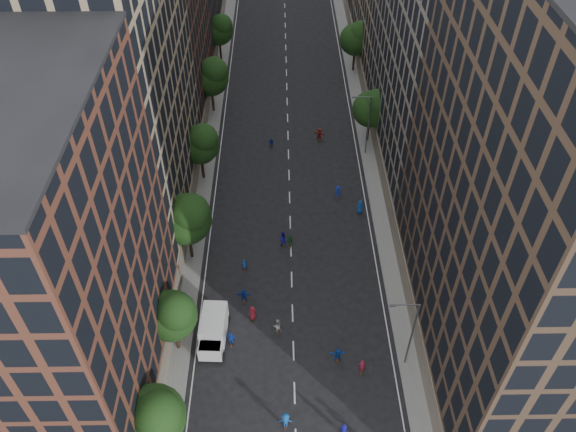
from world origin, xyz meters
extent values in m
plane|color=black|center=(0.00, 40.00, 0.00)|extent=(240.00, 240.00, 0.00)
cube|color=slate|center=(-12.00, 47.50, 0.07)|extent=(4.00, 105.00, 0.15)
cube|color=slate|center=(12.00, 47.50, 0.07)|extent=(4.00, 105.00, 0.15)
cube|color=#582F21|center=(-19.00, 11.00, 15.00)|extent=(14.00, 22.00, 30.00)
cube|color=#937F60|center=(-19.00, 35.00, 17.00)|extent=(14.00, 26.00, 34.00)
cube|color=#582F21|center=(-19.00, 58.00, 14.00)|extent=(14.00, 20.00, 28.00)
cube|color=#493527|center=(19.00, 15.00, 18.00)|extent=(14.00, 30.00, 36.00)
cube|color=#6F675C|center=(19.00, 44.00, 16.50)|extent=(14.00, 28.00, 33.00)
sphere|color=black|center=(-11.20, 4.00, 5.58)|extent=(5.20, 5.20, 5.20)
sphere|color=black|center=(-10.55, 3.48, 6.88)|extent=(3.90, 3.90, 3.90)
cylinder|color=black|center=(-11.20, 14.00, 1.85)|extent=(0.36, 0.36, 3.70)
sphere|color=black|center=(-11.20, 14.00, 5.21)|extent=(4.80, 4.80, 4.80)
sphere|color=black|center=(-10.60, 13.52, 6.41)|extent=(3.60, 3.60, 3.60)
cylinder|color=black|center=(-11.20, 26.00, 2.11)|extent=(0.36, 0.36, 4.22)
sphere|color=black|center=(-11.20, 26.00, 5.95)|extent=(5.60, 5.60, 5.60)
sphere|color=black|center=(-10.50, 25.44, 7.35)|extent=(4.20, 4.20, 4.20)
cylinder|color=black|center=(-11.20, 40.00, 1.94)|extent=(0.36, 0.36, 3.87)
sphere|color=black|center=(-11.20, 40.00, 5.46)|extent=(5.00, 5.00, 5.00)
sphere|color=black|center=(-10.57, 39.50, 6.71)|extent=(3.75, 3.75, 3.75)
cylinder|color=black|center=(-11.20, 56.00, 2.02)|extent=(0.36, 0.36, 4.05)
sphere|color=black|center=(-11.20, 56.00, 5.70)|extent=(5.40, 5.40, 5.40)
sphere|color=black|center=(-10.52, 55.46, 7.05)|extent=(4.05, 4.05, 4.05)
cylinder|color=black|center=(-11.20, 72.00, 1.89)|extent=(0.36, 0.36, 3.78)
sphere|color=black|center=(-11.20, 72.00, 5.33)|extent=(4.80, 4.80, 4.80)
sphere|color=black|center=(-10.60, 71.52, 6.53)|extent=(3.60, 3.60, 3.60)
cylinder|color=black|center=(11.20, 48.00, 1.87)|extent=(0.36, 0.36, 3.74)
sphere|color=black|center=(11.20, 48.00, 5.27)|extent=(5.00, 5.00, 5.00)
sphere|color=black|center=(11.82, 47.50, 6.52)|extent=(3.75, 3.75, 3.75)
cylinder|color=black|center=(11.20, 68.00, 1.98)|extent=(0.36, 0.36, 3.96)
sphere|color=black|center=(11.20, 68.00, 5.58)|extent=(5.20, 5.20, 5.20)
sphere|color=black|center=(11.85, 67.48, 6.88)|extent=(3.90, 3.90, 3.90)
cylinder|color=#595B60|center=(10.60, 12.00, 4.50)|extent=(0.18, 0.18, 9.00)
cylinder|color=#595B60|center=(9.40, 12.00, 9.00)|extent=(2.40, 0.12, 0.12)
cube|color=#595B60|center=(8.30, 12.00, 8.95)|extent=(0.50, 0.22, 0.15)
cylinder|color=#595B60|center=(10.60, 45.00, 4.50)|extent=(0.18, 0.18, 9.00)
cylinder|color=#595B60|center=(9.40, 45.00, 9.00)|extent=(2.40, 0.12, 0.12)
cube|color=#595B60|center=(8.30, 45.00, 8.95)|extent=(0.50, 0.22, 0.15)
cube|color=silver|center=(-7.76, 15.50, 1.63)|extent=(2.57, 4.17, 2.47)
cube|color=silver|center=(-7.90, 13.03, 1.18)|extent=(2.34, 1.92, 1.57)
cube|color=black|center=(-7.90, 13.03, 1.91)|extent=(2.10, 1.57, 0.11)
cylinder|color=black|center=(-9.04, 12.76, 0.43)|extent=(0.33, 0.87, 0.85)
cylinder|color=black|center=(-6.79, 12.64, 0.43)|extent=(0.33, 0.87, 0.85)
cylinder|color=black|center=(-8.80, 17.13, 0.43)|extent=(0.33, 0.87, 0.85)
cylinder|color=black|center=(-6.56, 17.01, 0.43)|extent=(0.33, 0.87, 0.85)
imported|color=#12118F|center=(4.10, 5.04, 0.87)|extent=(0.66, 0.45, 1.74)
imported|color=#144AA5|center=(-0.86, 5.86, 0.93)|extent=(1.21, 0.70, 1.87)
imported|color=#13359C|center=(-6.06, 14.32, 0.92)|extent=(1.12, 0.55, 1.84)
imported|color=#1447A8|center=(4.18, 12.42, 0.86)|extent=(1.64, 0.65, 1.73)
imported|color=maroon|center=(-4.06, 17.39, 0.90)|extent=(1.04, 0.88, 1.80)
imported|color=maroon|center=(6.34, 11.14, 0.87)|extent=(0.70, 0.53, 1.75)
imported|color=beige|center=(-1.55, 15.79, 0.87)|extent=(0.90, 0.74, 1.73)
imported|color=#47484D|center=(-7.25, 13.18, 0.92)|extent=(1.26, 0.81, 1.85)
imported|color=#1A5729|center=(-0.07, 27.50, 0.85)|extent=(1.06, 0.63, 1.69)
imported|color=#1432A9|center=(-5.06, 19.70, 0.84)|extent=(1.58, 0.60, 1.67)
imported|color=#124295|center=(8.50, 32.97, 0.95)|extent=(1.01, 0.74, 1.90)
imported|color=#1645B3|center=(-5.18, 23.92, 0.81)|extent=(0.67, 0.53, 1.63)
imported|color=#1917BB|center=(-0.97, 27.83, 0.95)|extent=(1.12, 1.01, 1.90)
imported|color=#1429A3|center=(6.09, 35.93, 0.87)|extent=(1.22, 0.82, 1.74)
imported|color=navy|center=(-2.35, 46.61, 0.76)|extent=(0.96, 0.57, 1.52)
imported|color=#A9291C|center=(4.45, 48.28, 0.92)|extent=(1.79, 1.06, 1.84)
camera|label=1|loc=(-0.99, -17.09, 47.12)|focal=35.00mm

